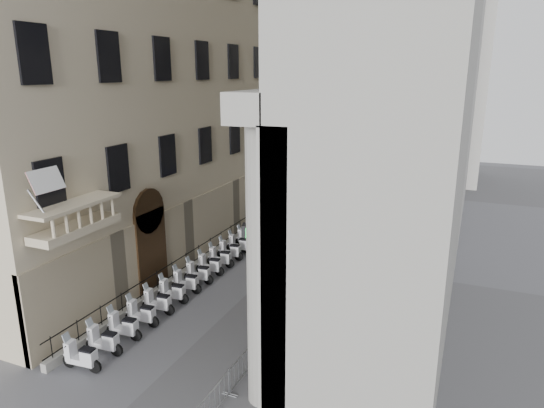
{
  "coord_description": "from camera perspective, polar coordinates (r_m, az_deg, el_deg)",
  "views": [
    {
      "loc": [
        10.29,
        -7.76,
        11.39
      ],
      "look_at": [
        0.6,
        15.39,
        4.5
      ],
      "focal_mm": 32.0,
      "sensor_mm": 36.0,
      "label": 1
    }
  ],
  "objects": [
    {
      "name": "scooter_8",
      "position": [
        28.61,
        -7.25,
        -8.24
      ],
      "size": [
        1.44,
        0.67,
        1.5
      ],
      "primitive_type": null,
      "rotation": [
        0.0,
        0.0,
        1.65
      ],
      "color": "white",
      "rests_on": "ground"
    },
    {
      "name": "scooter_9",
      "position": [
        29.62,
        -6.03,
        -7.35
      ],
      "size": [
        1.44,
        0.67,
        1.5
      ],
      "primitive_type": null,
      "rotation": [
        0.0,
        0.0,
        1.65
      ],
      "color": "white",
      "rests_on": "ground"
    },
    {
      "name": "far_building",
      "position": [
        56.81,
        12.92,
        18.63
      ],
      "size": [
        22.0,
        10.0,
        30.0
      ],
      "primitive_type": "cube",
      "color": "#A5A39B",
      "rests_on": "ground"
    },
    {
      "name": "scooter_0",
      "position": [
        21.55,
        -21.33,
        -17.72
      ],
      "size": [
        1.44,
        0.67,
        1.5
      ],
      "primitive_type": null,
      "rotation": [
        0.0,
        0.0,
        1.65
      ],
      "color": "white",
      "rests_on": "ground"
    },
    {
      "name": "barrier_1",
      "position": [
        19.91,
        -3.22,
        -19.56
      ],
      "size": [
        0.6,
        2.4,
        1.1
      ],
      "primitive_type": null,
      "color": "#9EA1A5",
      "rests_on": "ground"
    },
    {
      "name": "pedestrian_a",
      "position": [
        40.92,
        7.43,
        0.31
      ],
      "size": [
        0.65,
        0.45,
        1.72
      ],
      "primitive_type": "imported",
      "rotation": [
        0.0,
        0.0,
        3.09
      ],
      "color": "#0D0E34",
      "rests_on": "ground"
    },
    {
      "name": "scooter_4",
      "position": [
        24.82,
        -13.16,
        -12.4
      ],
      "size": [
        1.44,
        0.67,
        1.5
      ],
      "primitive_type": null,
      "rotation": [
        0.0,
        0.0,
        1.65
      ],
      "color": "white",
      "rests_on": "ground"
    },
    {
      "name": "scooter_10",
      "position": [
        30.64,
        -4.9,
        -6.53
      ],
      "size": [
        1.44,
        0.67,
        1.5
      ],
      "primitive_type": null,
      "rotation": [
        0.0,
        0.0,
        1.65
      ],
      "color": "white",
      "rests_on": "ground"
    },
    {
      "name": "pedestrian_c",
      "position": [
        42.33,
        9.66,
        0.75
      ],
      "size": [
        0.97,
        0.75,
        1.76
      ],
      "primitive_type": "imported",
      "rotation": [
        0.0,
        0.0,
        3.39
      ],
      "color": "black",
      "rests_on": "ground"
    },
    {
      "name": "info_kiosk",
      "position": [
        31.78,
        -3.26,
        -3.93
      ],
      "size": [
        0.5,
        0.88,
        1.8
      ],
      "rotation": [
        0.0,
        0.0,
        0.31
      ],
      "color": "black",
      "rests_on": "ground"
    },
    {
      "name": "scooter_2",
      "position": [
        23.11,
        -16.91,
        -14.91
      ],
      "size": [
        1.44,
        0.67,
        1.5
      ],
      "primitive_type": null,
      "rotation": [
        0.0,
        0.0,
        1.65
      ],
      "color": "white",
      "rests_on": "ground"
    },
    {
      "name": "scooter_11",
      "position": [
        31.68,
        -3.85,
        -5.75
      ],
      "size": [
        1.44,
        0.67,
        1.5
      ],
      "primitive_type": null,
      "rotation": [
        0.0,
        0.0,
        1.65
      ],
      "color": "white",
      "rests_on": "ground"
    },
    {
      "name": "scooter_7",
      "position": [
        27.63,
        -8.56,
        -9.18
      ],
      "size": [
        1.44,
        0.67,
        1.5
      ],
      "primitive_type": null,
      "rotation": [
        0.0,
        0.0,
        1.65
      ],
      "color": "white",
      "rests_on": "ground"
    },
    {
      "name": "scooter_5",
      "position": [
        25.73,
        -11.51,
        -11.26
      ],
      "size": [
        1.44,
        0.67,
        1.5
      ],
      "primitive_type": null,
      "rotation": [
        0.0,
        0.0,
        1.65
      ],
      "color": "white",
      "rests_on": "ground"
    },
    {
      "name": "flag",
      "position": [
        22.28,
        -22.75,
        -16.71
      ],
      "size": [
        1.0,
        1.4,
        8.2
      ],
      "primitive_type": null,
      "color": "#9E0C11",
      "rests_on": "ground"
    },
    {
      "name": "pedestrian_b",
      "position": [
        38.92,
        8.2,
        -0.66
      ],
      "size": [
        0.86,
        0.75,
        1.52
      ],
      "primitive_type": "imported",
      "rotation": [
        0.0,
        0.0,
        2.88
      ],
      "color": "black",
      "rests_on": "ground"
    },
    {
      "name": "barrier_7",
      "position": [
        32.56,
        8.4,
        -5.3
      ],
      "size": [
        0.6,
        2.4,
        1.1
      ],
      "primitive_type": null,
      "color": "#9EA1A5",
      "rests_on": "ground"
    },
    {
      "name": "barrier_2",
      "position": [
        21.82,
        -0.24,
        -16.12
      ],
      "size": [
        0.6,
        2.4,
        1.1
      ],
      "primitive_type": null,
      "color": "#9EA1A5",
      "rests_on": "ground"
    },
    {
      "name": "scooter_3",
      "position": [
        23.95,
        -14.96,
        -13.62
      ],
      "size": [
        1.44,
        0.67,
        1.5
      ],
      "primitive_type": null,
      "rotation": [
        0.0,
        0.0,
        1.65
      ],
      "color": "white",
      "rests_on": "ground"
    },
    {
      "name": "barrier_8",
      "position": [
        34.85,
        9.44,
        -3.94
      ],
      "size": [
        0.6,
        2.4,
        1.1
      ],
      "primitive_type": null,
      "color": "#9EA1A5",
      "rests_on": "ground"
    },
    {
      "name": "barrier_6",
      "position": [
        30.31,
        7.2,
        -6.85
      ],
      "size": [
        0.6,
        2.4,
        1.1
      ],
      "primitive_type": null,
      "color": "#9EA1A5",
      "rests_on": "ground"
    },
    {
      "name": "security_tent",
      "position": [
        36.95,
        2.5,
        1.77
      ],
      "size": [
        4.01,
        4.01,
        3.26
      ],
      "color": "white",
      "rests_on": "ground"
    },
    {
      "name": "scooter_1",
      "position": [
        22.31,
        -19.02,
        -16.28
      ],
      "size": [
        1.44,
        0.67,
        1.5
      ],
      "primitive_type": null,
      "rotation": [
        0.0,
        0.0,
        1.65
      ],
      "color": "white",
      "rests_on": "ground"
    },
    {
      "name": "barrier_3",
      "position": [
        23.83,
        2.17,
        -13.21
      ],
      "size": [
        0.6,
        2.4,
        1.1
      ],
      "primitive_type": null,
      "color": "#9EA1A5",
      "rests_on": "ground"
    },
    {
      "name": "blue_awning",
      "position": [
        36.15,
        11.79,
        -3.35
      ],
      "size": [
        1.6,
        3.0,
        3.0
      ],
      "primitive_type": null,
      "color": "navy",
      "rests_on": "ground"
    },
    {
      "name": "scooter_12",
      "position": [
        32.74,
        -2.86,
        -5.03
      ],
      "size": [
        1.44,
        0.67,
        1.5
      ],
      "primitive_type": null,
      "rotation": [
        0.0,
        0.0,
        1.65
      ],
      "color": "white",
      "rests_on": "ground"
    },
    {
      "name": "iron_fence",
      "position": [
        31.72,
        -6.39,
        -5.79
      ],
      "size": [
        0.3,
        28.0,
        1.4
      ],
      "primitive_type": null,
      "color": "black",
      "rests_on": "ground"
    },
    {
      "name": "scooter_6",
      "position": [
        26.67,
        -9.98,
        -10.18
      ],
      "size": [
        1.44,
        0.67,
        1.5
      ],
      "primitive_type": null,
      "rotation": [
        0.0,
        0.0,
        1.65
      ],
      "color": "white",
      "rests_on": "ground"
    },
    {
      "name": "barrier_4",
      "position": [
        25.93,
        4.15,
        -10.75
      ],
      "size": [
        0.6,
        2.4,
        1.1
      ],
      "primitive_type": null,
      "color": "#9EA1A5",
      "rests_on": "ground"
    },
    {
      "name": "barrier_5",
      "position": [
        28.09,
        5.8,
        -8.65
      ],
      "size": [
        0.6,
        2.4,
        1.1
      ],
      "primitive_type": null,
      "color": "#9EA1A5",
      "rests_on": "ground"
    },
    {
      "name": "barrier_9",
      "position": [
        37.17,
        10.35,
        -2.75
      ],
      "size": [
        0.6,
        2.4,
        1.1
      ],
      "primitive_type": null,
      "color": "#9EA1A5",
      "rests_on": "ground"
    },
    {
      "name": "street_lamp",
      "position": [
        30.95,
        -1.32,
        4.5
      ],
      "size": [
        2.99,
        0.59,
        9.22
      ],
      "rotation": [
        0.0,
        0.0,
        -0.13
      ],
      "color": "#96989E",
      "rests_on": "ground"
    }
  ]
}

